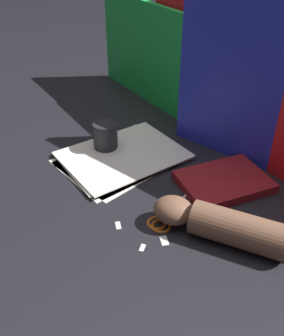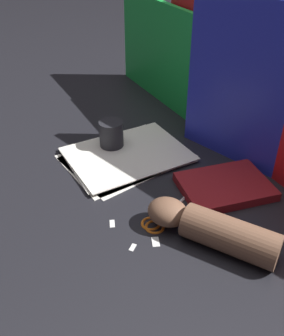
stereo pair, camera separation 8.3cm
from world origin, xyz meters
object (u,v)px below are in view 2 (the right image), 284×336
(paper_stack, at_px, (127,155))
(scissors, at_px, (163,218))
(hand_forearm, at_px, (213,229))
(mug, at_px, (111,136))
(book_closed, at_px, (225,186))

(paper_stack, distance_m, scissors, 0.30)
(hand_forearm, bearing_deg, paper_stack, 177.03)
(mug, bearing_deg, book_closed, 23.64)
(paper_stack, height_order, scissors, paper_stack)
(book_closed, height_order, mug, mug)
(paper_stack, distance_m, mug, 0.08)
(book_closed, relative_size, hand_forearm, 0.86)
(hand_forearm, xyz_separation_m, mug, (-0.49, 0.01, 0.01))
(paper_stack, relative_size, hand_forearm, 1.18)
(paper_stack, relative_size, book_closed, 1.37)
(paper_stack, height_order, hand_forearm, hand_forearm)
(scissors, xyz_separation_m, hand_forearm, (0.12, 0.05, 0.04))
(paper_stack, xyz_separation_m, book_closed, (0.29, 0.14, 0.01))
(paper_stack, bearing_deg, mug, -167.44)
(paper_stack, xyz_separation_m, hand_forearm, (0.42, -0.02, 0.03))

